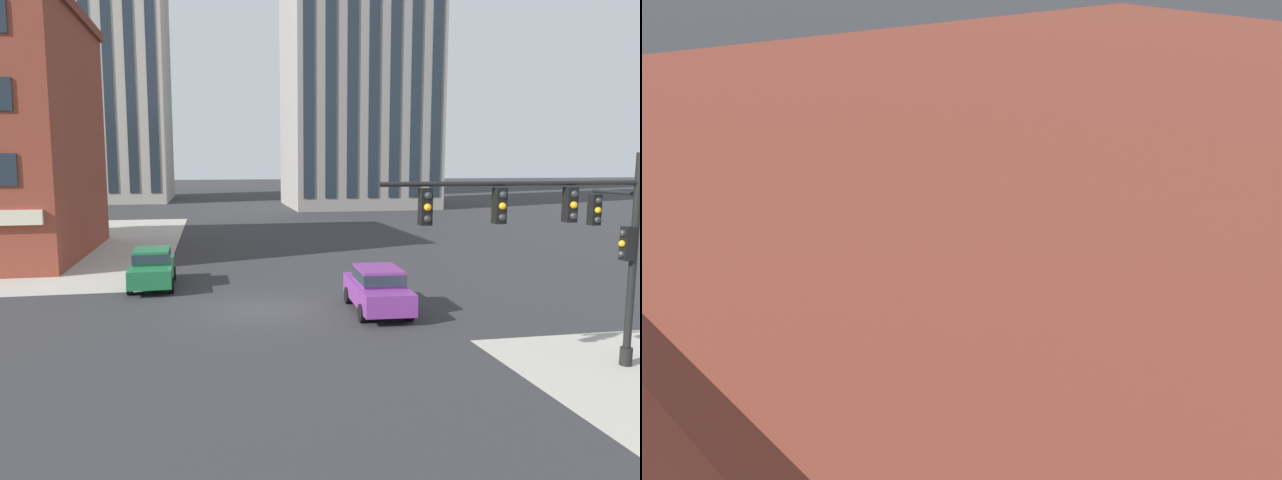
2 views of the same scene
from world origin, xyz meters
TOP-DOWN VIEW (x-y plane):
  - ground_plane at (0.00, 0.00)m, footprint 320.00×320.00m
  - traffic_signal_main at (7.52, -7.64)m, footprint 7.18×2.09m
  - car_main_northbound_near at (-4.37, 4.90)m, footprint 1.98×4.45m
  - car_main_northbound_far at (4.16, -1.09)m, footprint 2.07×4.49m

SIDE VIEW (x-z plane):
  - ground_plane at x=0.00m, z-range 0.00..0.00m
  - car_main_northbound_near at x=-4.37m, z-range 0.08..1.76m
  - car_main_northbound_far at x=4.16m, z-range 0.08..1.76m
  - traffic_signal_main at x=7.52m, z-range 0.80..6.53m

